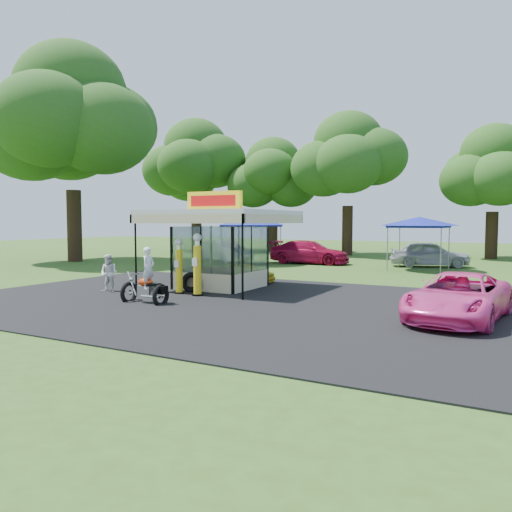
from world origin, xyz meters
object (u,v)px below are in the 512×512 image
at_px(tent_west, 252,222).
at_px(tent_east, 419,222).
at_px(gas_pump_left, 179,268).
at_px(gas_pump_right, 197,266).
at_px(pink_sedan, 458,297).
at_px(bg_car_c, 429,254).
at_px(bg_car_b, 309,252).
at_px(kiosk_car, 246,273).
at_px(gas_station_kiosk, 221,248).
at_px(motorcycle, 147,281).
at_px(bg_car_a, 224,251).
at_px(spectator_west, 109,273).

relative_size(tent_west, tent_east, 1.00).
height_order(gas_pump_left, tent_west, tent_west).
bearing_deg(gas_pump_right, pink_sedan, -1.66).
relative_size(gas_pump_right, bg_car_c, 0.51).
height_order(bg_car_b, bg_car_c, bg_car_c).
distance_m(pink_sedan, bg_car_b, 19.84).
height_order(gas_pump_left, kiosk_car, gas_pump_left).
xyz_separation_m(gas_station_kiosk, tent_west, (-4.80, 11.49, 1.11)).
bearing_deg(motorcycle, bg_car_c, 72.29).
relative_size(motorcycle, bg_car_a, 0.43).
xyz_separation_m(gas_station_kiosk, bg_car_b, (-1.41, 13.57, -0.99)).
bearing_deg(tent_east, kiosk_car, -120.62).
bearing_deg(gas_pump_right, bg_car_b, 96.71).
bearing_deg(bg_car_a, kiosk_car, -119.74).
distance_m(bg_car_a, tent_east, 13.55).
xyz_separation_m(gas_pump_right, bg_car_c, (5.79, 17.46, -0.35)).
xyz_separation_m(bg_car_a, tent_west, (2.53, -0.50, 2.10)).
bearing_deg(bg_car_b, kiosk_car, -175.05).
bearing_deg(bg_car_a, tent_east, -64.68).
bearing_deg(tent_west, kiosk_car, -62.66).
distance_m(bg_car_c, tent_east, 3.32).
height_order(bg_car_b, tent_east, tent_east).
bearing_deg(tent_east, gas_pump_left, -114.05).
bearing_deg(spectator_west, kiosk_car, 47.28).
xyz_separation_m(kiosk_car, tent_east, (6.05, 10.22, 2.41)).
distance_m(bg_car_a, tent_west, 3.33).
bearing_deg(bg_car_b, bg_car_c, -81.35).
relative_size(pink_sedan, tent_west, 1.10).
bearing_deg(bg_car_a, gas_station_kiosk, -125.14).
relative_size(bg_car_b, tent_west, 1.20).
bearing_deg(gas_pump_left, tent_west, 107.25).
relative_size(gas_pump_left, tent_west, 0.49).
relative_size(gas_station_kiosk, gas_pump_left, 2.42).
height_order(gas_pump_left, motorcycle, gas_pump_left).
relative_size(gas_pump_right, tent_west, 0.54).
bearing_deg(bg_car_b, pink_sedan, -147.23).
xyz_separation_m(gas_station_kiosk, bg_car_c, (6.26, 15.03, -0.95)).
height_order(motorcycle, tent_west, tent_west).
xyz_separation_m(bg_car_b, tent_east, (7.46, -1.14, 2.09)).
bearing_deg(gas_pump_right, kiosk_car, 95.78).
xyz_separation_m(pink_sedan, spectator_west, (-13.35, -0.50, 0.08)).
bearing_deg(tent_east, motorcycle, -109.80).
bearing_deg(kiosk_car, tent_east, -30.62).
distance_m(gas_station_kiosk, bg_car_b, 13.68).
bearing_deg(gas_station_kiosk, kiosk_car, 90.00).
relative_size(bg_car_a, tent_east, 1.05).
relative_size(kiosk_car, pink_sedan, 0.56).
xyz_separation_m(gas_pump_left, pink_sedan, (10.46, -0.41, -0.37)).
distance_m(gas_pump_right, bg_car_a, 16.40).
relative_size(gas_pump_left, motorcycle, 1.07).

